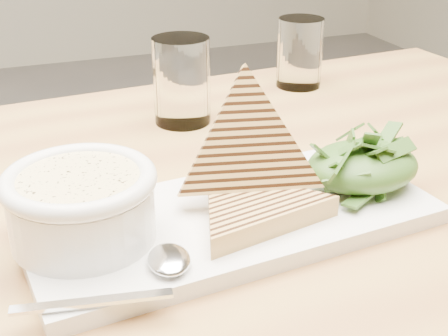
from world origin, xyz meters
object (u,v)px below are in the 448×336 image
object	(u,v)px
table_top	(224,218)
glass_near	(182,81)
platter	(232,219)
soup_bowl	(82,213)
glass_far	(300,53)

from	to	relation	value
table_top	glass_near	size ratio (longest dim) A/B	10.33
table_top	platter	size ratio (longest dim) A/B	3.07
soup_bowl	glass_far	size ratio (longest dim) A/B	1.18
glass_near	soup_bowl	bearing A→B (deg)	-122.34
soup_bowl	platter	bearing A→B (deg)	-1.02
platter	glass_near	distance (m)	0.27
table_top	platter	bearing A→B (deg)	-102.12
platter	glass_near	world-z (taller)	glass_near
soup_bowl	glass_far	bearing A→B (deg)	42.69
platter	glass_near	bearing A→B (deg)	82.29
table_top	glass_far	distance (m)	0.38
platter	glass_near	xyz separation A→B (m)	(0.04, 0.27, 0.05)
soup_bowl	glass_far	world-z (taller)	glass_far
table_top	glass_near	distance (m)	0.23
platter	glass_near	size ratio (longest dim) A/B	3.36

